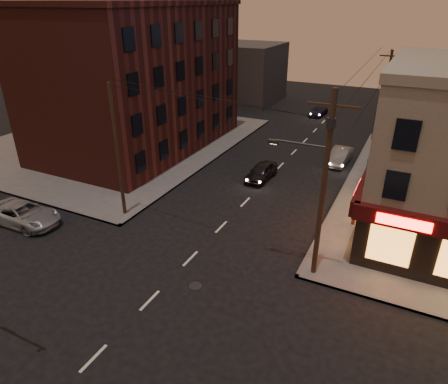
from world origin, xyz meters
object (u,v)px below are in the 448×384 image
Objects in this scene: sedan_mid at (340,156)px; fire_hydrant at (354,219)px; suv_cross at (23,214)px; sedan_far at (318,111)px; sedan_near at (261,172)px.

sedan_mid is 11.42m from fire_hydrant.
sedan_mid is at bearing -41.11° from suv_cross.
sedan_far is (10.75, 36.03, -0.13)m from suv_cross.
fire_hydrant is at bearing -68.05° from sedan_far.
sedan_far is (-5.96, 15.59, -0.11)m from sedan_mid.
suv_cross is 1.27× the size of sedan_far.
suv_cross is 1.31× the size of sedan_near.
sedan_far is at bearing 109.00° from fire_hydrant.
sedan_mid reaches higher than sedan_near.
sedan_far is 5.39× the size of fire_hydrant.
suv_cross reaches higher than fire_hydrant.
sedan_near is at bearing -124.67° from sedan_mid.
fire_hydrant is (19.89, 9.48, -0.16)m from suv_cross.
suv_cross is 6.88× the size of fire_hydrant.
sedan_far is at bearing 114.20° from sedan_mid.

